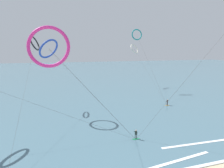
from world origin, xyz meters
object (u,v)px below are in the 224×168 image
(kite_charcoal, at_px, (35,43))
(kite_ivory, at_px, (134,49))
(kite_magenta, at_px, (49,47))
(surfer_emerald, at_px, (136,135))
(surfer_amber, at_px, (167,103))
(kite_teal, at_px, (137,35))
(kite_cobalt, at_px, (49,49))

(kite_charcoal, relative_size, kite_ivory, 1.11)
(kite_ivory, bearing_deg, kite_magenta, -158.37)
(kite_ivory, bearing_deg, surfer_emerald, -146.15)
(kite_charcoal, distance_m, kite_ivory, 40.17)
(kite_magenta, relative_size, kite_charcoal, 0.54)
(kite_charcoal, bearing_deg, kite_ivory, -44.86)
(surfer_amber, distance_m, kite_ivory, 31.37)
(kite_teal, relative_size, kite_cobalt, 1.19)
(surfer_amber, distance_m, kite_cobalt, 32.96)
(surfer_amber, distance_m, surfer_emerald, 21.97)
(surfer_amber, relative_size, kite_teal, 0.08)
(surfer_amber, bearing_deg, kite_magenta, 169.44)
(surfer_emerald, xyz_separation_m, kite_magenta, (-13.05, -1.81, 14.64))
(kite_cobalt, xyz_separation_m, kite_ivory, (31.08, 27.64, 0.00))
(surfer_amber, height_order, kite_teal, kite_teal)
(kite_ivory, bearing_deg, kite_teal, -141.80)
(surfer_emerald, height_order, kite_teal, kite_teal)
(kite_magenta, bearing_deg, kite_teal, 61.19)
(surfer_amber, relative_size, kite_charcoal, 0.05)
(kite_magenta, relative_size, kite_ivory, 0.60)
(kite_magenta, bearing_deg, surfer_emerald, 15.76)
(surfer_emerald, xyz_separation_m, kite_charcoal, (-17.73, 23.20, 15.76))
(kite_charcoal, xyz_separation_m, kite_ivory, (34.74, 20.12, -1.40))
(surfer_amber, bearing_deg, kite_ivory, 45.46)
(kite_teal, bearing_deg, kite_magenta, -127.83)
(surfer_emerald, distance_m, kite_cobalt, 25.49)
(surfer_amber, xyz_separation_m, kite_ivory, (1.40, 27.86, 14.36))
(surfer_emerald, xyz_separation_m, kite_cobalt, (-14.07, 15.68, 14.36))
(kite_cobalt, relative_size, kite_charcoal, 0.55)
(kite_cobalt, bearing_deg, kite_magenta, 45.69)
(kite_magenta, distance_m, kite_charcoal, 25.47)
(kite_cobalt, relative_size, kite_ivory, 0.62)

